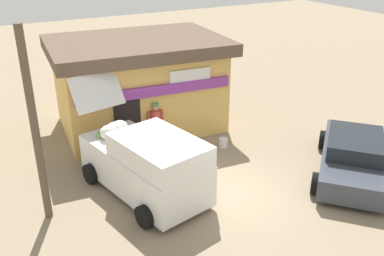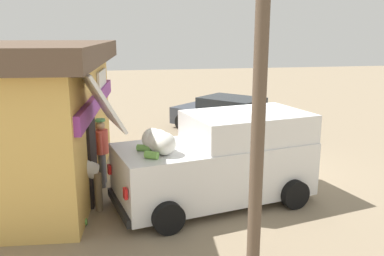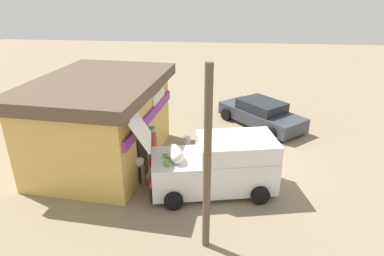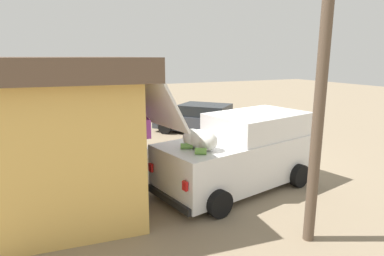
{
  "view_description": "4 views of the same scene",
  "coord_description": "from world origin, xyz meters",
  "px_view_note": "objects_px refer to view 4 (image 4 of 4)",
  "views": [
    {
      "loc": [
        -5.91,
        -8.83,
        6.84
      ],
      "look_at": [
        0.02,
        1.96,
        1.3
      ],
      "focal_mm": 40.22,
      "sensor_mm": 36.0,
      "label": 1
    },
    {
      "loc": [
        -9.91,
        3.31,
        3.64
      ],
      "look_at": [
        -0.11,
        1.38,
        1.23
      ],
      "focal_mm": 37.35,
      "sensor_mm": 36.0,
      "label": 2
    },
    {
      "loc": [
        -11.86,
        0.99,
        6.64
      ],
      "look_at": [
        0.58,
        2.22,
        1.21
      ],
      "focal_mm": 31.06,
      "sensor_mm": 36.0,
      "label": 3
    },
    {
      "loc": [
        -8.85,
        5.71,
        3.42
      ],
      "look_at": [
        0.51,
        1.37,
        1.14
      ],
      "focal_mm": 30.43,
      "sensor_mm": 36.0,
      "label": 4
    }
  ],
  "objects_px": {
    "storefront_bar": "(45,126)",
    "delivery_van": "(239,152)",
    "vendor_standing": "(130,150)",
    "parked_sedan": "(205,119)",
    "customer_bending": "(132,173)",
    "unloaded_banana_pile": "(123,212)",
    "paint_bucket": "(148,153)"
  },
  "relations": [
    {
      "from": "storefront_bar",
      "to": "delivery_van",
      "type": "bearing_deg",
      "value": -110.5
    },
    {
      "from": "delivery_van",
      "to": "vendor_standing",
      "type": "relative_size",
      "value": 3.05
    },
    {
      "from": "storefront_bar",
      "to": "parked_sedan",
      "type": "xyz_separation_m",
      "value": [
        4.32,
        -6.65,
        -1.14
      ]
    },
    {
      "from": "vendor_standing",
      "to": "customer_bending",
      "type": "distance_m",
      "value": 1.45
    },
    {
      "from": "vendor_standing",
      "to": "unloaded_banana_pile",
      "type": "height_order",
      "value": "vendor_standing"
    },
    {
      "from": "paint_bucket",
      "to": "parked_sedan",
      "type": "bearing_deg",
      "value": -54.48
    },
    {
      "from": "paint_bucket",
      "to": "vendor_standing",
      "type": "bearing_deg",
      "value": 151.87
    },
    {
      "from": "vendor_standing",
      "to": "storefront_bar",
      "type": "bearing_deg",
      "value": 83.04
    },
    {
      "from": "vendor_standing",
      "to": "unloaded_banana_pile",
      "type": "xyz_separation_m",
      "value": [
        -2.14,
        0.72,
        -0.69
      ]
    },
    {
      "from": "delivery_van",
      "to": "parked_sedan",
      "type": "distance_m",
      "value": 6.39
    },
    {
      "from": "vendor_standing",
      "to": "paint_bucket",
      "type": "distance_m",
      "value": 2.48
    },
    {
      "from": "parked_sedan",
      "to": "storefront_bar",
      "type": "bearing_deg",
      "value": 123.04
    },
    {
      "from": "customer_bending",
      "to": "paint_bucket",
      "type": "relative_size",
      "value": 4.13
    },
    {
      "from": "parked_sedan",
      "to": "delivery_van",
      "type": "bearing_deg",
      "value": 161.07
    },
    {
      "from": "storefront_bar",
      "to": "delivery_van",
      "type": "height_order",
      "value": "storefront_bar"
    },
    {
      "from": "customer_bending",
      "to": "unloaded_banana_pile",
      "type": "distance_m",
      "value": 1.01
    },
    {
      "from": "customer_bending",
      "to": "paint_bucket",
      "type": "bearing_deg",
      "value": -22.3
    },
    {
      "from": "delivery_van",
      "to": "unloaded_banana_pile",
      "type": "distance_m",
      "value": 3.41
    },
    {
      "from": "storefront_bar",
      "to": "delivery_van",
      "type": "distance_m",
      "value": 4.95
    },
    {
      "from": "parked_sedan",
      "to": "customer_bending",
      "type": "distance_m",
      "value": 7.75
    },
    {
      "from": "paint_bucket",
      "to": "delivery_van",
      "type": "bearing_deg",
      "value": -157.99
    },
    {
      "from": "delivery_van",
      "to": "paint_bucket",
      "type": "relative_size",
      "value": 16.1
    },
    {
      "from": "delivery_van",
      "to": "customer_bending",
      "type": "bearing_deg",
      "value": 88.9
    },
    {
      "from": "parked_sedan",
      "to": "vendor_standing",
      "type": "xyz_separation_m",
      "value": [
        -4.57,
        4.61,
        0.33
      ]
    },
    {
      "from": "customer_bending",
      "to": "storefront_bar",
      "type": "bearing_deg",
      "value": 46.08
    },
    {
      "from": "storefront_bar",
      "to": "vendor_standing",
      "type": "bearing_deg",
      "value": -96.96
    },
    {
      "from": "storefront_bar",
      "to": "unloaded_banana_pile",
      "type": "height_order",
      "value": "storefront_bar"
    },
    {
      "from": "delivery_van",
      "to": "vendor_standing",
      "type": "distance_m",
      "value": 2.93
    },
    {
      "from": "delivery_van",
      "to": "paint_bucket",
      "type": "xyz_separation_m",
      "value": [
        3.54,
        1.43,
        -0.82
      ]
    },
    {
      "from": "paint_bucket",
      "to": "unloaded_banana_pile",
      "type": "bearing_deg",
      "value": 156.52
    },
    {
      "from": "delivery_van",
      "to": "vendor_standing",
      "type": "height_order",
      "value": "delivery_van"
    },
    {
      "from": "delivery_van",
      "to": "parked_sedan",
      "type": "bearing_deg",
      "value": -18.93
    }
  ]
}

